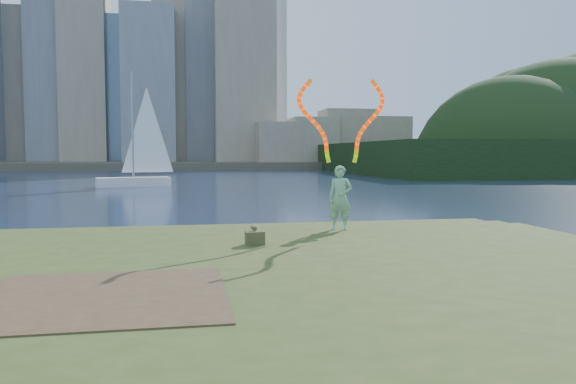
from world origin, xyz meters
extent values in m
plane|color=#1A2741|center=(0.00, 0.00, 0.00)|extent=(320.00, 320.00, 0.00)
cube|color=#384819|center=(0.00, -2.50, 0.15)|extent=(20.00, 18.00, 0.30)
cube|color=#384819|center=(0.00, -2.20, 0.40)|extent=(17.00, 15.00, 0.30)
cube|color=#384819|center=(0.00, -2.00, 0.65)|extent=(14.00, 12.00, 0.30)
cube|color=#47331E|center=(-2.20, -3.20, 0.81)|extent=(3.20, 3.00, 0.02)
cube|color=#4D4838|center=(0.00, 95.00, 0.60)|extent=(320.00, 40.00, 1.20)
cylinder|color=silver|center=(18.00, 102.00, 30.20)|extent=(2.80, 2.80, 58.00)
imported|color=#1B7936|center=(2.57, 2.40, 1.58)|extent=(0.66, 0.53, 1.56)
cylinder|color=black|center=(2.32, 2.59, 2.30)|extent=(0.02, 0.02, 0.30)
cylinder|color=black|center=(2.92, 2.40, 2.30)|extent=(0.02, 0.02, 0.30)
cube|color=#3F4325|center=(0.26, 0.56, 0.94)|extent=(0.40, 0.28, 0.27)
cylinder|color=#3F4325|center=(0.26, 0.75, 1.12)|extent=(0.11, 0.26, 0.09)
cube|color=white|center=(-5.16, 35.06, 0.34)|extent=(5.88, 2.90, 0.79)
cylinder|color=gray|center=(-5.16, 35.06, 4.73)|extent=(0.16, 0.16, 8.56)
camera|label=1|loc=(-1.12, -10.68, 2.67)|focal=35.00mm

